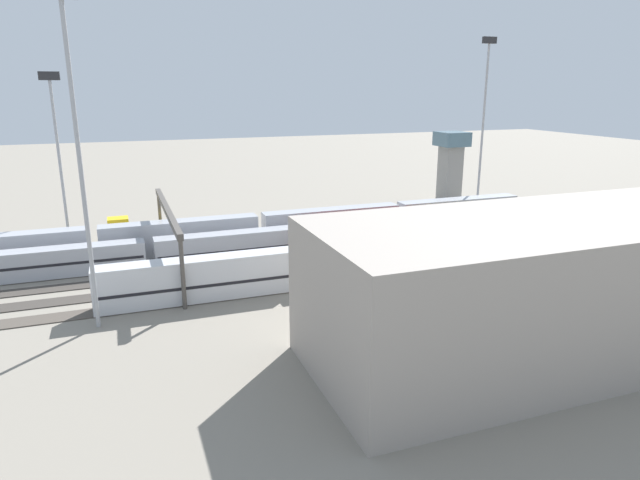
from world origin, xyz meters
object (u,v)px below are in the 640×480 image
(maintenance_shed, at_px, (558,284))
(control_tower, at_px, (451,161))
(train_on_track_3, at_px, (351,242))
(signal_gantry, at_px, (168,216))
(train_on_track_0, at_px, (138,235))
(light_mast_0, at_px, (484,107))
(train_on_track_2, at_px, (221,246))
(train_on_track_1, at_px, (260,230))
(train_on_track_4, at_px, (454,241))
(train_on_track_5, at_px, (297,268))
(light_mast_2, at_px, (57,139))
(light_mast_1, at_px, (76,128))

(maintenance_shed, distance_m, control_tower, 72.04)
(train_on_track_3, distance_m, signal_gantry, 26.31)
(train_on_track_0, height_order, light_mast_0, light_mast_0)
(train_on_track_2, xyz_separation_m, train_on_track_1, (-7.09, -5.00, 0.53))
(train_on_track_4, bearing_deg, control_tower, -121.89)
(train_on_track_5, xyz_separation_m, control_tower, (-48.44, -40.90, 6.08))
(train_on_track_0, height_order, signal_gantry, signal_gantry)
(light_mast_0, relative_size, light_mast_2, 1.26)
(light_mast_1, xyz_separation_m, control_tower, (-71.50, -44.77, -11.77))
(control_tower, bearing_deg, signal_gantry, 24.47)
(train_on_track_5, xyz_separation_m, light_mast_1, (23.06, 3.87, 17.85))
(train_on_track_2, bearing_deg, light_mast_1, 48.95)
(signal_gantry, bearing_deg, light_mast_2, -49.21)
(train_on_track_3, relative_size, light_mast_2, 0.38)
(train_on_track_2, height_order, train_on_track_4, train_on_track_4)
(light_mast_1, bearing_deg, train_on_track_5, -170.47)
(train_on_track_0, distance_m, light_mast_2, 18.05)
(signal_gantry, bearing_deg, train_on_track_5, 138.18)
(train_on_track_1, height_order, signal_gantry, signal_gantry)
(light_mast_0, xyz_separation_m, maintenance_shed, (29.45, 53.03, -14.07))
(light_mast_1, bearing_deg, train_on_track_3, -158.22)
(train_on_track_1, xyz_separation_m, light_mast_0, (-46.73, -8.79, 17.94))
(train_on_track_2, xyz_separation_m, train_on_track_0, (10.95, -10.00, 0.06))
(light_mast_2, xyz_separation_m, maintenance_shed, (-45.29, 52.47, -10.37))
(train_on_track_1, relative_size, light_mast_0, 2.88)
(train_on_track_0, xyz_separation_m, light_mast_2, (9.97, -3.24, 14.69))
(train_on_track_5, bearing_deg, train_on_track_4, -169.16)
(maintenance_shed, xyz_separation_m, control_tower, (-30.70, -65.13, 2.20))
(light_mast_0, height_order, light_mast_2, light_mast_0)
(light_mast_1, relative_size, signal_gantry, 1.10)
(light_mast_0, bearing_deg, train_on_track_0, 3.35)
(light_mast_2, bearing_deg, signal_gantry, 130.79)
(train_on_track_1, height_order, light_mast_0, light_mast_0)
(signal_gantry, bearing_deg, train_on_track_1, -152.55)
(light_mast_0, xyz_separation_m, control_tower, (-1.25, -12.11, -11.87))
(train_on_track_1, relative_size, train_on_track_5, 2.03)
(signal_gantry, bearing_deg, control_tower, -155.53)
(train_on_track_1, bearing_deg, train_on_track_4, 149.67)
(train_on_track_1, distance_m, signal_gantry, 17.00)
(train_on_track_5, bearing_deg, light_mast_2, -45.71)
(train_on_track_4, bearing_deg, maintenance_shed, 74.04)
(train_on_track_1, bearing_deg, train_on_track_3, 138.21)
(train_on_track_4, bearing_deg, train_on_track_3, -19.08)
(train_on_track_5, distance_m, train_on_track_0, 30.56)
(light_mast_0, bearing_deg, train_on_track_2, 14.37)
(train_on_track_2, distance_m, signal_gantry, 9.49)
(train_on_track_0, distance_m, maintenance_shed, 60.75)
(light_mast_2, height_order, signal_gantry, light_mast_2)
(train_on_track_5, bearing_deg, control_tower, -139.83)
(train_on_track_2, bearing_deg, maintenance_shed, 121.85)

